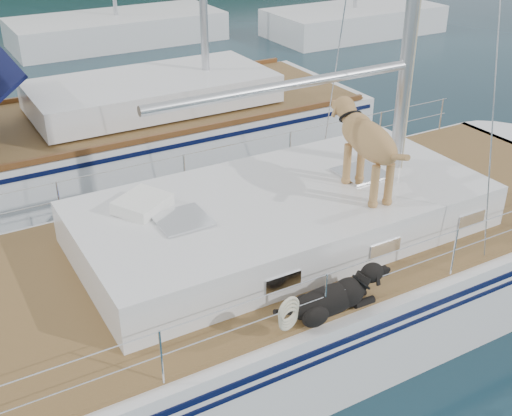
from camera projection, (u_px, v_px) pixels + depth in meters
ground at (231, 329)px, 8.52m from camera, size 120.00×120.00×0.00m
main_sailboat at (237, 285)px, 8.24m from camera, size 12.00×3.81×14.01m
neighbor_sailboat at (105, 140)px, 12.80m from camera, size 11.00×3.50×13.30m
bg_boat_center at (117, 30)px, 22.32m from camera, size 7.20×3.00×11.65m
bg_boat_east at (354, 21)px, 23.54m from camera, size 6.40×3.00×11.65m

